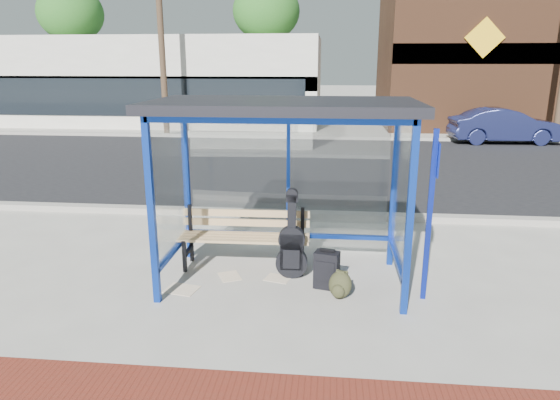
# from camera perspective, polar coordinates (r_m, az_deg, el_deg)

# --- Properties ---
(ground) EXTENTS (120.00, 120.00, 0.00)m
(ground) POSITION_cam_1_polar(r_m,az_deg,el_deg) (6.87, 0.38, -9.24)
(ground) COLOR #B2ADA0
(ground) RESTS_ON ground
(curb_near) EXTENTS (60.00, 0.25, 0.12)m
(curb_near) POSITION_cam_1_polar(r_m,az_deg,el_deg) (9.56, 2.01, -1.65)
(curb_near) COLOR gray
(curb_near) RESTS_ON ground
(street_asphalt) EXTENTS (60.00, 10.00, 0.00)m
(street_asphalt) POSITION_cam_1_polar(r_m,az_deg,el_deg) (14.51, 3.35, 4.04)
(street_asphalt) COLOR black
(street_asphalt) RESTS_ON ground
(curb_far) EXTENTS (60.00, 0.25, 0.12)m
(curb_far) POSITION_cam_1_polar(r_m,az_deg,el_deg) (19.53, 4.02, 7.15)
(curb_far) COLOR gray
(curb_far) RESTS_ON ground
(far_sidewalk) EXTENTS (60.00, 4.00, 0.01)m
(far_sidewalk) POSITION_cam_1_polar(r_m,az_deg,el_deg) (21.42, 4.18, 7.73)
(far_sidewalk) COLOR #B2ADA0
(far_sidewalk) RESTS_ON ground
(bus_shelter) EXTENTS (3.30, 1.80, 2.42)m
(bus_shelter) POSITION_cam_1_polar(r_m,az_deg,el_deg) (6.36, 0.47, 8.23)
(bus_shelter) COLOR #0E319E
(bus_shelter) RESTS_ON ground
(storefront_white) EXTENTS (18.00, 6.04, 4.00)m
(storefront_white) POSITION_cam_1_polar(r_m,az_deg,el_deg) (26.04, -16.26, 12.95)
(storefront_white) COLOR silver
(storefront_white) RESTS_ON ground
(storefront_brown) EXTENTS (10.00, 7.08, 6.40)m
(storefront_brown) POSITION_cam_1_polar(r_m,az_deg,el_deg) (25.80, 23.30, 15.00)
(storefront_brown) COLOR #59331E
(storefront_brown) RESTS_ON ground
(tree_left) EXTENTS (3.60, 3.60, 7.03)m
(tree_left) POSITION_cam_1_polar(r_m,az_deg,el_deg) (31.86, -22.81, 18.98)
(tree_left) COLOR #4C3826
(tree_left) RESTS_ON ground
(tree_mid) EXTENTS (3.60, 3.60, 7.03)m
(tree_mid) POSITION_cam_1_polar(r_m,az_deg,el_deg) (28.56, -1.58, 20.65)
(tree_mid) COLOR #4C3826
(tree_mid) RESTS_ON ground
(utility_pole_west) EXTENTS (1.60, 0.24, 8.00)m
(utility_pole_west) POSITION_cam_1_polar(r_m,az_deg,el_deg) (20.73, -13.48, 18.49)
(utility_pole_west) COLOR #4C3826
(utility_pole_west) RESTS_ON ground
(bench) EXTENTS (1.86, 0.49, 0.88)m
(bench) POSITION_cam_1_polar(r_m,az_deg,el_deg) (7.19, -4.06, -3.88)
(bench) COLOR black
(bench) RESTS_ON ground
(guitar_bag) EXTENTS (0.44, 0.13, 1.19)m
(guitar_bag) POSITION_cam_1_polar(r_m,az_deg,el_deg) (6.83, 1.34, -5.44)
(guitar_bag) COLOR black
(guitar_bag) RESTS_ON ground
(suitcase) EXTENTS (0.35, 0.27, 0.55)m
(suitcase) POSITION_cam_1_polar(r_m,az_deg,el_deg) (6.60, 5.35, -7.98)
(suitcase) COLOR black
(suitcase) RESTS_ON ground
(backpack) EXTENTS (0.34, 0.32, 0.35)m
(backpack) POSITION_cam_1_polar(r_m,az_deg,el_deg) (6.40, 6.86, -9.68)
(backpack) COLOR #2B2C18
(backpack) RESTS_ON ground
(sign_post) EXTENTS (0.10, 0.27, 2.14)m
(sign_post) POSITION_cam_1_polar(r_m,az_deg,el_deg) (6.24, 16.86, -0.74)
(sign_post) COLOR #0D1E91
(sign_post) RESTS_ON ground
(newspaper_a) EXTENTS (0.47, 0.40, 0.01)m
(newspaper_a) POSITION_cam_1_polar(r_m,az_deg,el_deg) (6.75, -11.17, -9.98)
(newspaper_a) COLOR white
(newspaper_a) RESTS_ON ground
(newspaper_b) EXTENTS (0.40, 0.35, 0.01)m
(newspaper_b) POSITION_cam_1_polar(r_m,az_deg,el_deg) (6.94, -0.24, -8.95)
(newspaper_b) COLOR white
(newspaper_b) RESTS_ON ground
(newspaper_c) EXTENTS (0.39, 0.43, 0.01)m
(newspaper_c) POSITION_cam_1_polar(r_m,az_deg,el_deg) (7.04, -5.76, -8.68)
(newspaper_c) COLOR white
(newspaper_c) RESTS_ON ground
(parked_car) EXTENTS (3.91, 1.54, 1.27)m
(parked_car) POSITION_cam_1_polar(r_m,az_deg,el_deg) (20.14, 24.28, 7.74)
(parked_car) COLOR #191E47
(parked_car) RESTS_ON ground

